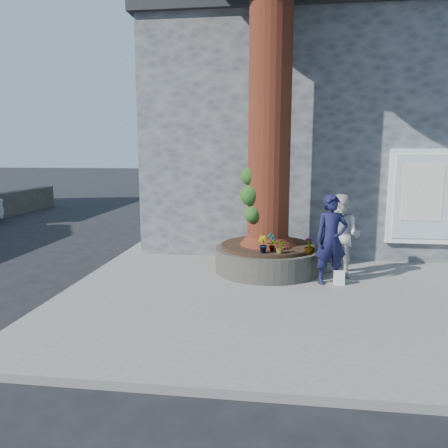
# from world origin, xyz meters

# --- Properties ---
(ground) EXTENTS (120.00, 120.00, 0.00)m
(ground) POSITION_xyz_m (0.00, 0.00, 0.00)
(ground) COLOR black
(ground) RESTS_ON ground
(pavement) EXTENTS (9.00, 8.00, 0.12)m
(pavement) POSITION_xyz_m (1.50, 1.00, 0.06)
(pavement) COLOR slate
(pavement) RESTS_ON ground
(yellow_line) EXTENTS (0.10, 30.00, 0.01)m
(yellow_line) POSITION_xyz_m (-3.05, 1.00, 0.00)
(yellow_line) COLOR yellow
(yellow_line) RESTS_ON ground
(stone_shop) EXTENTS (10.30, 8.30, 6.30)m
(stone_shop) POSITION_xyz_m (2.50, 7.20, 3.16)
(stone_shop) COLOR #4C4E51
(stone_shop) RESTS_ON ground
(planter) EXTENTS (2.30, 2.30, 0.60)m
(planter) POSITION_xyz_m (0.80, 2.00, 0.41)
(planter) COLOR black
(planter) RESTS_ON pavement
(man) EXTENTS (0.74, 0.58, 1.79)m
(man) POSITION_xyz_m (2.08, 1.22, 1.02)
(man) COLOR #131434
(man) RESTS_ON pavement
(woman) EXTENTS (1.07, 1.00, 1.75)m
(woman) POSITION_xyz_m (2.34, 1.75, 0.99)
(woman) COLOR silver
(woman) RESTS_ON pavement
(shopping_bag) EXTENTS (0.21, 0.14, 0.28)m
(shopping_bag) POSITION_xyz_m (2.25, 1.14, 0.26)
(shopping_bag) COLOR white
(shopping_bag) RESTS_ON pavement
(plant_a) EXTENTS (0.24, 0.24, 0.38)m
(plant_a) POSITION_xyz_m (0.90, 1.34, 0.91)
(plant_a) COLOR gray
(plant_a) RESTS_ON planter
(plant_b) EXTENTS (0.27, 0.27, 0.35)m
(plant_b) POSITION_xyz_m (0.73, 1.15, 0.90)
(plant_b) COLOR gray
(plant_b) RESTS_ON planter
(plant_c) EXTENTS (0.21, 0.21, 0.35)m
(plant_c) POSITION_xyz_m (1.65, 1.15, 0.90)
(plant_c) COLOR gray
(plant_c) RESTS_ON planter
(plant_d) EXTENTS (0.35, 0.35, 0.29)m
(plant_d) POSITION_xyz_m (1.09, 1.15, 0.87)
(plant_d) COLOR gray
(plant_d) RESTS_ON planter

